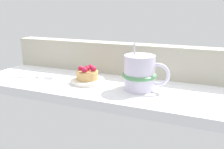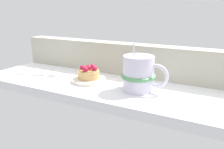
# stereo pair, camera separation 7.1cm
# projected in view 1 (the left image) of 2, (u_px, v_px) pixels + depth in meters

# --- Properties ---
(ground_plane) EXTENTS (0.85, 0.30, 0.03)m
(ground_plane) POSITION_uv_depth(u_px,v_px,m) (104.00, 86.00, 0.75)
(ground_plane) COLOR white
(window_rail_back) EXTENTS (0.83, 0.06, 0.11)m
(window_rail_back) POSITION_uv_depth(u_px,v_px,m) (117.00, 58.00, 0.84)
(window_rail_back) COLOR #B2AD99
(window_rail_back) RESTS_ON ground_plane
(dessert_plate) EXTENTS (0.11, 0.11, 0.01)m
(dessert_plate) POSITION_uv_depth(u_px,v_px,m) (87.00, 81.00, 0.75)
(dessert_plate) COLOR silver
(dessert_plate) RESTS_ON ground_plane
(raspberry_tart) EXTENTS (0.07, 0.07, 0.04)m
(raspberry_tart) POSITION_uv_depth(u_px,v_px,m) (87.00, 74.00, 0.74)
(raspberry_tart) COLOR tan
(raspberry_tart) RESTS_ON dessert_plate
(coffee_mug) EXTENTS (0.14, 0.10, 0.14)m
(coffee_mug) POSITION_uv_depth(u_px,v_px,m) (140.00, 73.00, 0.67)
(coffee_mug) COLOR silver
(coffee_mug) RESTS_ON ground_plane
(dessert_fork) EXTENTS (0.17, 0.06, 0.01)m
(dessert_fork) POSITION_uv_depth(u_px,v_px,m) (30.00, 77.00, 0.79)
(dessert_fork) COLOR #B7B7BC
(dessert_fork) RESTS_ON ground_plane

